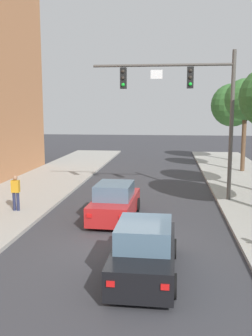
{
  "coord_description": "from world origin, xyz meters",
  "views": [
    {
      "loc": [
        1.54,
        -12.14,
        4.72
      ],
      "look_at": [
        -0.51,
        5.36,
        2.0
      ],
      "focal_mm": 40.2,
      "sensor_mm": 36.0,
      "label": 1
    }
  ],
  "objects": [
    {
      "name": "street_tree_third",
      "position": [
        7.04,
        16.91,
        5.47
      ],
      "size": [
        3.09,
        3.09,
        6.91
      ],
      "color": "brown",
      "rests_on": "sidewalk_right"
    },
    {
      "name": "street_tree_farthest",
      "position": [
        7.15,
        23.42,
        5.16
      ],
      "size": [
        3.91,
        3.91,
        6.98
      ],
      "color": "brown",
      "rests_on": "sidewalk_right"
    },
    {
      "name": "traffic_signal_mast",
      "position": [
        2.56,
        7.35,
        5.37
      ],
      "size": [
        7.13,
        0.38,
        7.5
      ],
      "color": "#514C47",
      "rests_on": "sidewalk_right"
    },
    {
      "name": "car_following_black",
      "position": [
        0.87,
        -1.87,
        0.72
      ],
      "size": [
        1.87,
        4.26,
        1.6
      ],
      "color": "black",
      "rests_on": "ground"
    },
    {
      "name": "pedestrian_sidewalk_left_walker",
      "position": [
        -5.43,
        3.95,
        1.06
      ],
      "size": [
        0.36,
        0.22,
        1.64
      ],
      "color": "#232847",
      "rests_on": "sidewalk_left"
    },
    {
      "name": "car_lead_red",
      "position": [
        -0.81,
        3.7,
        0.72
      ],
      "size": [
        1.95,
        4.29,
        1.6
      ],
      "color": "#B21E1E",
      "rests_on": "ground"
    },
    {
      "name": "ground_plane",
      "position": [
        0.0,
        0.0,
        0.0
      ],
      "size": [
        120.0,
        120.0,
        0.0
      ],
      "primitive_type": "plane",
      "color": "#38383D"
    }
  ]
}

